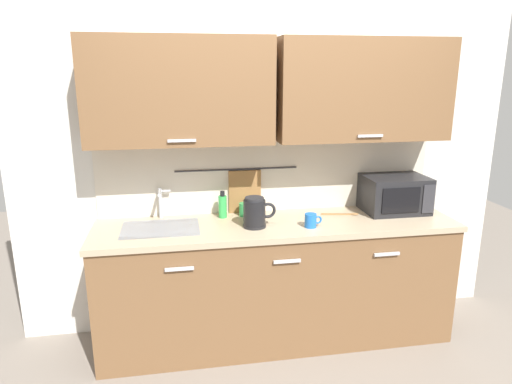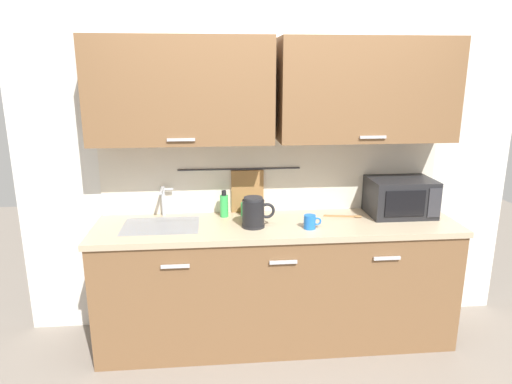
{
  "view_description": "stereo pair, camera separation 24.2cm",
  "coord_description": "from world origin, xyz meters",
  "px_view_note": "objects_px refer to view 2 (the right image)",
  "views": [
    {
      "loc": [
        -0.67,
        -2.67,
        1.94
      ],
      "look_at": [
        -0.14,
        0.33,
        1.12
      ],
      "focal_mm": 32.12,
      "sensor_mm": 36.0,
      "label": 1
    },
    {
      "loc": [
        -0.43,
        -2.7,
        1.94
      ],
      "look_at": [
        -0.14,
        0.33,
        1.12
      ],
      "focal_mm": 32.12,
      "sensor_mm": 36.0,
      "label": 2
    }
  ],
  "objects_px": {
    "microwave": "(400,197)",
    "electric_kettle": "(254,213)",
    "wooden_spoon": "(348,216)",
    "mug_by_kettle": "(310,222)",
    "dish_soap_bottle": "(224,205)",
    "mug_near_sink": "(247,209)"
  },
  "relations": [
    {
      "from": "electric_kettle",
      "to": "mug_by_kettle",
      "type": "relative_size",
      "value": 1.89
    },
    {
      "from": "wooden_spoon",
      "to": "microwave",
      "type": "bearing_deg",
      "value": 3.18
    },
    {
      "from": "mug_near_sink",
      "to": "mug_by_kettle",
      "type": "relative_size",
      "value": 1.0
    },
    {
      "from": "electric_kettle",
      "to": "mug_near_sink",
      "type": "distance_m",
      "value": 0.26
    },
    {
      "from": "electric_kettle",
      "to": "mug_by_kettle",
      "type": "xyz_separation_m",
      "value": [
        0.37,
        -0.07,
        -0.05
      ]
    },
    {
      "from": "electric_kettle",
      "to": "wooden_spoon",
      "type": "distance_m",
      "value": 0.72
    },
    {
      "from": "microwave",
      "to": "dish_soap_bottle",
      "type": "distance_m",
      "value": 1.29
    },
    {
      "from": "microwave",
      "to": "electric_kettle",
      "type": "xyz_separation_m",
      "value": [
        -1.09,
        -0.17,
        -0.03
      ]
    },
    {
      "from": "electric_kettle",
      "to": "dish_soap_bottle",
      "type": "bearing_deg",
      "value": 128.83
    },
    {
      "from": "microwave",
      "to": "electric_kettle",
      "type": "height_order",
      "value": "microwave"
    },
    {
      "from": "wooden_spoon",
      "to": "mug_by_kettle",
      "type": "bearing_deg",
      "value": -145.78
    },
    {
      "from": "mug_by_kettle",
      "to": "wooden_spoon",
      "type": "relative_size",
      "value": 0.44
    },
    {
      "from": "mug_by_kettle",
      "to": "electric_kettle",
      "type": "bearing_deg",
      "value": 168.96
    },
    {
      "from": "electric_kettle",
      "to": "wooden_spoon",
      "type": "bearing_deg",
      "value": 11.98
    },
    {
      "from": "microwave",
      "to": "mug_by_kettle",
      "type": "bearing_deg",
      "value": -161.39
    },
    {
      "from": "electric_kettle",
      "to": "wooden_spoon",
      "type": "xyz_separation_m",
      "value": [
        0.7,
        0.15,
        -0.1
      ]
    },
    {
      "from": "microwave",
      "to": "dish_soap_bottle",
      "type": "bearing_deg",
      "value": 176.74
    },
    {
      "from": "electric_kettle",
      "to": "mug_near_sink",
      "type": "xyz_separation_m",
      "value": [
        -0.03,
        0.26,
        -0.05
      ]
    },
    {
      "from": "dish_soap_bottle",
      "to": "wooden_spoon",
      "type": "distance_m",
      "value": 0.9
    },
    {
      "from": "mug_by_kettle",
      "to": "microwave",
      "type": "bearing_deg",
      "value": 18.61
    },
    {
      "from": "electric_kettle",
      "to": "wooden_spoon",
      "type": "height_order",
      "value": "electric_kettle"
    },
    {
      "from": "dish_soap_bottle",
      "to": "mug_by_kettle",
      "type": "distance_m",
      "value": 0.65
    }
  ]
}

